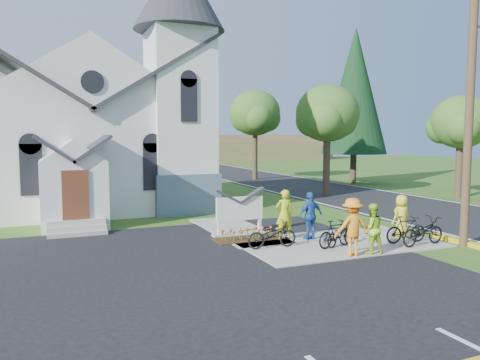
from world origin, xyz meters
name	(u,v)px	position (x,y,z in m)	size (l,w,h in m)	color
ground	(310,251)	(0.00, 0.00, 0.00)	(120.00, 120.00, 0.00)	#325F1B
parking_lot	(99,298)	(-7.00, -2.00, 0.01)	(20.00, 16.00, 0.02)	black
road	(320,190)	(10.00, 15.00, 0.01)	(8.00, 90.00, 0.02)	black
sidewalk	(339,243)	(1.50, 0.50, 0.03)	(7.00, 4.00, 0.05)	gray
church	(96,109)	(-5.48, 12.48, 5.25)	(12.35, 12.00, 13.00)	white
church_sign	(240,209)	(-1.20, 3.20, 1.03)	(2.20, 0.40, 1.70)	gray
flower_bed	(249,239)	(-1.20, 2.30, 0.04)	(2.60, 1.10, 0.07)	#38230F
utility_pole	(472,89)	(5.36, -1.50, 5.40)	(3.45, 0.28, 10.00)	#402D20
tree_road_near	(327,114)	(8.50, 12.00, 5.21)	(4.00, 4.00, 7.05)	#37281E
tree_road_mid	(255,113)	(9.00, 24.00, 5.78)	(4.40, 4.40, 7.80)	#37281E
tree_road_far	(461,123)	(15.50, 8.00, 4.63)	(3.60, 3.60, 6.30)	#37281E
conifer	(355,91)	(15.00, 18.00, 7.39)	(5.20, 5.20, 12.40)	#37281E
distant_hills	(128,147)	(3.36, 56.33, 2.17)	(61.00, 10.00, 5.60)	brown
cyclist_0	(284,214)	(-0.04, 1.73, 0.97)	(0.67, 0.44, 1.84)	#B8CD18
bike_0	(272,235)	(-1.07, 0.67, 0.51)	(0.61, 1.75, 0.92)	black
cyclist_1	(372,228)	(1.58, -1.20, 0.86)	(0.79, 0.62, 1.63)	#A9DC29
bike_1	(336,234)	(0.96, -0.09, 0.53)	(0.45, 1.58, 0.95)	black
cyclist_2	(310,216)	(0.84, 1.34, 0.93)	(1.03, 0.43, 1.75)	#2153A5
bike_2	(340,234)	(1.26, 0.06, 0.45)	(0.53, 1.53, 0.81)	black
cyclist_3	(352,227)	(0.82, -1.20, 0.97)	(1.19, 0.68, 1.84)	orange
bike_3	(406,229)	(3.64, -0.50, 0.54)	(0.46, 1.62, 0.97)	black
cyclist_4	(401,216)	(4.14, 0.30, 0.85)	(0.78, 0.51, 1.60)	yellow
bike_4	(423,231)	(3.90, -1.02, 0.55)	(0.66, 1.89, 0.99)	black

